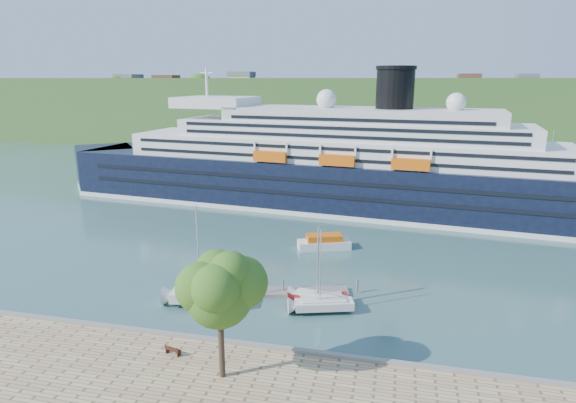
# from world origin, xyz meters

# --- Properties ---
(ground) EXTENTS (400.00, 400.00, 0.00)m
(ground) POSITION_xyz_m (0.00, 0.00, 0.00)
(ground) COLOR #2E5251
(ground) RESTS_ON ground
(far_hillside) EXTENTS (400.00, 50.00, 24.00)m
(far_hillside) POSITION_xyz_m (0.00, 145.00, 12.00)
(far_hillside) COLOR #385E25
(far_hillside) RESTS_ON ground
(quay_coping) EXTENTS (220.00, 0.50, 0.30)m
(quay_coping) POSITION_xyz_m (0.00, -0.20, 1.15)
(quay_coping) COLOR slate
(quay_coping) RESTS_ON promenade
(cruise_ship) EXTENTS (117.17, 29.26, 26.06)m
(cruise_ship) POSITION_xyz_m (1.11, 52.33, 13.03)
(cruise_ship) COLOR black
(cruise_ship) RESTS_ON ground
(park_bench) EXTENTS (1.56, 0.92, 0.94)m
(park_bench) POSITION_xyz_m (-3.25, -2.96, 1.47)
(park_bench) COLOR #442013
(park_bench) RESTS_ON promenade
(promenade_tree) EXTENTS (6.91, 6.91, 11.44)m
(promenade_tree) POSITION_xyz_m (1.96, -4.95, 6.72)
(promenade_tree) COLOR #2A5E18
(promenade_tree) RESTS_ON promenade
(floating_pontoon) EXTENTS (19.08, 6.96, 0.42)m
(floating_pontoon) POSITION_xyz_m (0.50, 12.31, 0.21)
(floating_pontoon) COLOR gray
(floating_pontoon) RESTS_ON ground
(sailboat_white_near) EXTENTS (8.53, 3.54, 10.69)m
(sailboat_white_near) POSITION_xyz_m (-4.86, 7.98, 5.35)
(sailboat_white_near) COLOR silver
(sailboat_white_near) RESTS_ON ground
(sailboat_red) EXTENTS (6.69, 3.59, 8.33)m
(sailboat_red) POSITION_xyz_m (7.28, 10.75, 4.17)
(sailboat_red) COLOR maroon
(sailboat_red) RESTS_ON ground
(sailboat_white_far) EXTENTS (6.99, 3.79, 8.71)m
(sailboat_white_far) POSITION_xyz_m (7.83, 9.38, 4.35)
(sailboat_white_far) COLOR silver
(sailboat_white_far) RESTS_ON ground
(tender_launch) EXTENTS (8.03, 5.08, 2.10)m
(tender_launch) POSITION_xyz_m (4.75, 28.80, 1.05)
(tender_launch) COLOR #D85A0C
(tender_launch) RESTS_ON ground
(sailboat_extra) EXTENTS (6.89, 2.97, 8.61)m
(sailboat_extra) POSITION_xyz_m (7.34, 10.74, 4.31)
(sailboat_extra) COLOR silver
(sailboat_extra) RESTS_ON ground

